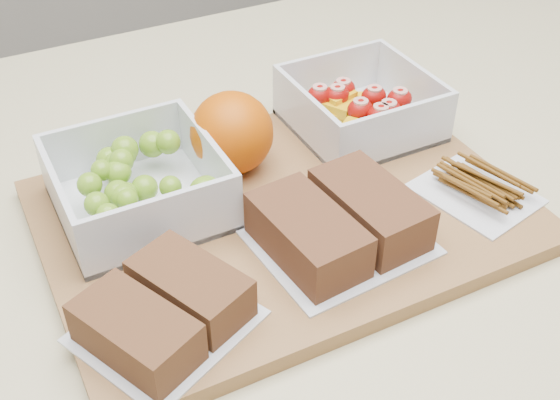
# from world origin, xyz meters

# --- Properties ---
(cutting_board) EXTENTS (0.42, 0.30, 0.02)m
(cutting_board) POSITION_xyz_m (-0.01, -0.00, 0.91)
(cutting_board) COLOR olive
(cutting_board) RESTS_ON counter
(grape_container) EXTENTS (0.14, 0.14, 0.06)m
(grape_container) POSITION_xyz_m (-0.13, 0.06, 0.94)
(grape_container) COLOR silver
(grape_container) RESTS_ON cutting_board
(fruit_container) EXTENTS (0.13, 0.13, 0.06)m
(fruit_container) POSITION_xyz_m (0.12, 0.08, 0.94)
(fruit_container) COLOR silver
(fruit_container) RESTS_ON cutting_board
(orange) EXTENTS (0.08, 0.08, 0.08)m
(orange) POSITION_xyz_m (-0.03, 0.08, 0.96)
(orange) COLOR #C85104
(orange) RESTS_ON cutting_board
(sandwich_bag_left) EXTENTS (0.15, 0.14, 0.04)m
(sandwich_bag_left) POSITION_xyz_m (-0.16, -0.09, 0.93)
(sandwich_bag_left) COLOR silver
(sandwich_bag_left) RESTS_ON cutting_board
(sandwich_bag_center) EXTENTS (0.15, 0.13, 0.04)m
(sandwich_bag_center) POSITION_xyz_m (0.00, -0.06, 0.94)
(sandwich_bag_center) COLOR silver
(sandwich_bag_center) RESTS_ON cutting_board
(pretzel_bag) EXTENTS (0.10, 0.12, 0.02)m
(pretzel_bag) POSITION_xyz_m (0.15, -0.07, 0.93)
(pretzel_bag) COLOR silver
(pretzel_bag) RESTS_ON cutting_board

